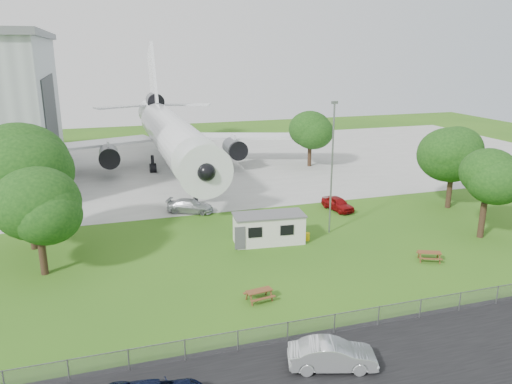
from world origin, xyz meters
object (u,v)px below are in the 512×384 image
object	(u,v)px
site_cabin	(269,228)
picnic_west	(259,300)
airliner	(171,133)
car_centre_sedan	(332,355)
picnic_east	(429,261)

from	to	relation	value
site_cabin	picnic_west	world-z (taller)	site_cabin
airliner	car_centre_sedan	world-z (taller)	airliner
picnic_west	picnic_east	bearing A→B (deg)	-0.40
site_cabin	car_centre_sedan	distance (m)	18.32
airliner	site_cabin	distance (m)	30.79
airliner	car_centre_sedan	distance (m)	48.61
site_cabin	picnic_west	xyz separation A→B (m)	(-4.09, -9.84, -1.31)
airliner	picnic_west	world-z (taller)	airliner
picnic_west	car_centre_sedan	bearing A→B (deg)	-88.83
picnic_east	site_cabin	bearing A→B (deg)	169.15
airliner	picnic_east	distance (m)	41.19
car_centre_sedan	airliner	bearing A→B (deg)	18.29
site_cabin	picnic_east	xyz separation A→B (m)	(11.01, -7.70, -1.31)
picnic_west	picnic_east	distance (m)	15.26
airliner	site_cabin	size ratio (longest dim) A/B	6.95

